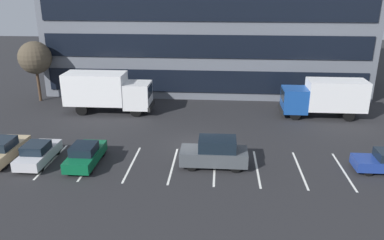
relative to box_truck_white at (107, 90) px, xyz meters
name	(u,v)px	position (x,y,z in m)	size (l,w,h in m)	color
ground_plane	(197,145)	(8.93, -7.21, -2.11)	(120.00, 120.00, 0.00)	#262628
lot_markings	(194,166)	(8.93, -10.77, -2.11)	(19.74, 5.40, 0.01)	silver
box_truck_white	(107,90)	(0.00, 0.00, 0.00)	(8.09, 2.68, 3.75)	white
box_truck_blue	(325,96)	(20.02, 0.09, -0.17)	(7.44, 2.46, 3.45)	#194799
suv_charcoal	(215,153)	(10.33, -10.66, -1.14)	(4.44, 1.88, 2.01)	#474C51
sedan_silver	(38,153)	(-1.62, -11.04, -1.43)	(1.70, 4.06, 1.45)	silver
sedan_forest	(85,155)	(1.67, -11.04, -1.41)	(1.74, 4.16, 1.49)	#0C5933
sedan_tan	(3,150)	(-4.23, -10.77, -1.37)	(1.83, 4.37, 1.57)	tan
bare_tree	(35,58)	(-8.07, 3.12, 2.37)	(3.27, 3.27, 6.14)	#473323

